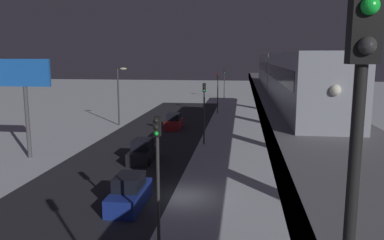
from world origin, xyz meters
TOP-DOWN VIEW (x-y plane):
  - ground_plane at (0.00, 0.00)m, footprint 240.00×240.00m
  - avenue_asphalt at (6.19, 0.00)m, footprint 11.00×100.23m
  - elevated_railway at (-7.31, 0.00)m, footprint 5.00×100.23m
  - subway_train at (-7.40, -10.25)m, footprint 2.94×36.87m
  - rail_signal at (-5.23, 18.64)m, footprint 0.36×0.41m
  - sedan_black at (4.79, -8.11)m, footprint 1.91×4.37m
  - sedan_red at (4.79, -23.57)m, footprint 1.80×4.14m
  - sedan_blue at (2.99, 1.89)m, footprint 1.80×4.56m
  - traffic_light_near at (0.09, 6.69)m, footprint 0.32×0.44m
  - traffic_light_mid at (0.09, -15.30)m, footprint 0.32×0.44m
  - traffic_light_far at (0.09, -37.29)m, footprint 0.32×0.44m
  - traffic_light_distant at (0.09, -59.28)m, footprint 0.32×0.44m
  - commercial_billboard at (15.25, -7.83)m, footprint 4.80×0.36m
  - street_lamp_far at (12.26, -25.00)m, footprint 1.35×0.44m

SIDE VIEW (x-z plane):
  - ground_plane at x=0.00m, z-range 0.00..0.00m
  - avenue_asphalt at x=6.19m, z-range 0.00..0.01m
  - sedan_black at x=4.79m, z-range -0.20..1.77m
  - sedan_blue at x=2.99m, z-range -0.19..1.78m
  - sedan_red at x=4.79m, z-range -0.19..1.78m
  - traffic_light_near at x=0.09m, z-range 1.00..7.40m
  - traffic_light_mid at x=0.09m, z-range 1.00..7.40m
  - traffic_light_far at x=0.09m, z-range 1.00..7.40m
  - traffic_light_distant at x=0.09m, z-range 1.00..7.40m
  - street_lamp_far at x=12.26m, z-range 0.99..8.64m
  - elevated_railway at x=-7.31m, z-range 2.15..8.12m
  - commercial_billboard at x=15.25m, z-range 2.38..11.28m
  - subway_train at x=-7.40m, z-range 6.05..9.45m
  - rail_signal at x=-5.23m, z-range 6.70..10.70m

